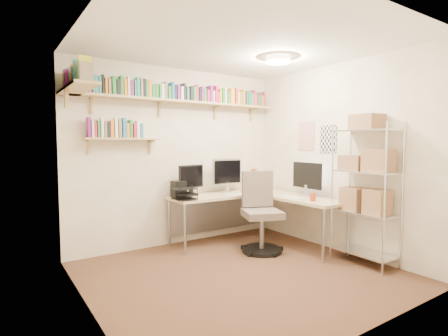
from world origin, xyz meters
The scene contains 6 objects.
ground centered at (0.00, 0.00, 0.00)m, with size 3.20×3.20×0.00m, color #43261D.
room_shell centered at (0.00, 0.00, 1.55)m, with size 3.24×3.04×2.52m.
wall_shelves centered at (-0.41, 1.30, 2.03)m, with size 3.12×1.09×0.80m.
corner_desk centered at (0.69, 0.95, 0.69)m, with size 1.87×1.78×1.21m.
office_chair centered at (0.71, 0.52, 0.45)m, with size 0.62×0.62×1.07m.
wire_rack centered at (1.42, -0.56, 1.08)m, with size 0.37×0.74×1.78m.
Camera 1 is at (-2.28, -3.02, 1.44)m, focal length 28.00 mm.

